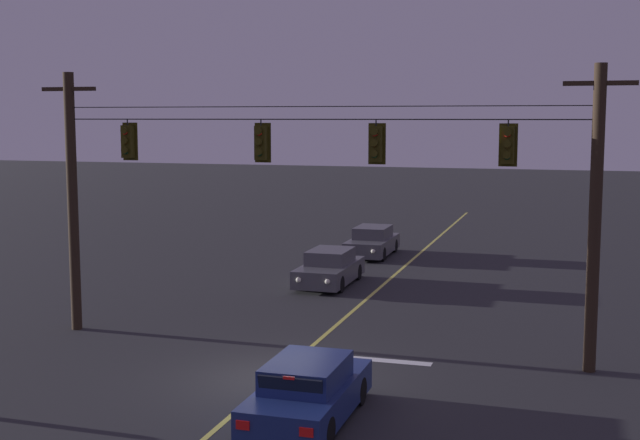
{
  "coord_description": "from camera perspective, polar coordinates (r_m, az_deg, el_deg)",
  "views": [
    {
      "loc": [
        7.09,
        -19.44,
        6.55
      ],
      "look_at": [
        0.0,
        3.97,
        3.57
      ],
      "focal_mm": 47.54,
      "sensor_mm": 36.0,
      "label": 1
    }
  ],
  "objects": [
    {
      "name": "ground_plane",
      "position": [
        21.7,
        -3.09,
        -10.62
      ],
      "size": [
        180.0,
        180.0,
        0.0
      ],
      "primitive_type": "plane",
      "color": "#28282B"
    },
    {
      "name": "lane_centre_stripe",
      "position": [
        30.0,
        2.78,
        -5.66
      ],
      "size": [
        0.14,
        60.0,
        0.01
      ],
      "primitive_type": "cube",
      "color": "#D1C64C",
      "rests_on": "ground"
    },
    {
      "name": "stop_bar_paint",
      "position": [
        23.35,
        3.37,
        -9.34
      ],
      "size": [
        3.4,
        0.36,
        0.01
      ],
      "primitive_type": "cube",
      "color": "silver",
      "rests_on": "ground"
    },
    {
      "name": "signal_span_assembly",
      "position": [
        23.63,
        -0.7,
        0.99
      ],
      "size": [
        16.99,
        0.32,
        7.88
      ],
      "color": "#2D2116",
      "rests_on": "ground"
    },
    {
      "name": "traffic_light_leftmost",
      "position": [
        25.77,
        -12.83,
        5.18
      ],
      "size": [
        0.48,
        0.41,
        1.22
      ],
      "color": "black"
    },
    {
      "name": "traffic_light_left_inner",
      "position": [
        23.97,
        -4.01,
        5.22
      ],
      "size": [
        0.48,
        0.41,
        1.22
      ],
      "color": "black"
    },
    {
      "name": "traffic_light_centre",
      "position": [
        23.0,
        3.77,
        5.14
      ],
      "size": [
        0.48,
        0.41,
        1.22
      ],
      "color": "black"
    },
    {
      "name": "traffic_light_right_inner",
      "position": [
        22.47,
        12.52,
        4.95
      ],
      "size": [
        0.48,
        0.41,
        1.22
      ],
      "color": "black"
    },
    {
      "name": "car_waiting_near_lane",
      "position": [
        18.62,
        -0.82,
        -11.52
      ],
      "size": [
        1.8,
        4.33,
        1.39
      ],
      "color": "navy",
      "rests_on": "ground"
    },
    {
      "name": "car_oncoming_lead",
      "position": [
        33.22,
        0.65,
        -3.28
      ],
      "size": [
        1.8,
        4.42,
        1.39
      ],
      "color": "#4C4C51",
      "rests_on": "ground"
    },
    {
      "name": "car_oncoming_trailing",
      "position": [
        40.22,
        3.54,
        -1.5
      ],
      "size": [
        1.8,
        4.42,
        1.39
      ],
      "color": "#4C4C51",
      "rests_on": "ground"
    }
  ]
}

